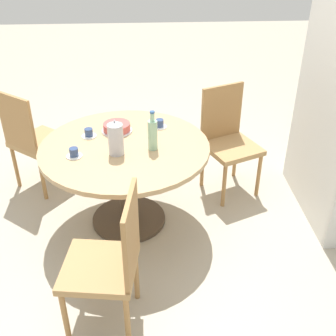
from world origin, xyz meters
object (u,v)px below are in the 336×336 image
(coffee_pot, at_px, (116,138))
(chair_b, at_px, (110,261))
(chair_a, at_px, (33,139))
(cake_main, at_px, (117,128))
(cup_b, at_px, (74,153))
(cup_c, at_px, (160,124))
(water_bottle, at_px, (153,134))
(cup_a, at_px, (89,133))
(chair_c, at_px, (228,139))

(coffee_pot, bearing_deg, chair_b, -0.84)
(chair_a, distance_m, cake_main, 0.85)
(cup_b, bearing_deg, cup_c, 124.74)
(chair_a, distance_m, cup_c, 1.15)
(coffee_pot, bearing_deg, water_bottle, 101.87)
(water_bottle, height_order, cup_c, water_bottle)
(chair_a, bearing_deg, cup_b, 161.81)
(cup_a, distance_m, cup_c, 0.57)
(chair_a, distance_m, cup_a, 0.71)
(water_bottle, relative_size, cup_c, 2.59)
(water_bottle, xyz_separation_m, cup_a, (-0.22, -0.49, -0.09))
(cup_b, xyz_separation_m, cup_c, (-0.43, 0.62, 0.00))
(chair_b, distance_m, cup_b, 0.92)
(cake_main, xyz_separation_m, cup_a, (0.08, -0.21, -0.01))
(coffee_pot, bearing_deg, cake_main, -177.73)
(coffee_pot, bearing_deg, chair_a, -130.98)
(coffee_pot, xyz_separation_m, cake_main, (-0.35, -0.01, -0.09))
(water_bottle, xyz_separation_m, cup_b, (0.08, -0.56, -0.09))
(chair_a, xyz_separation_m, cake_main, (0.31, 0.75, 0.24))
(water_bottle, bearing_deg, cup_a, -114.39)
(cup_a, bearing_deg, cake_main, 109.78)
(cup_a, relative_size, cup_b, 1.00)
(cake_main, bearing_deg, coffee_pot, 2.27)
(cup_c, bearing_deg, cup_a, -76.64)
(cup_b, bearing_deg, cup_a, 166.38)
(chair_c, bearing_deg, water_bottle, -165.69)
(chair_c, bearing_deg, chair_a, 153.38)
(coffee_pot, height_order, water_bottle, water_bottle)
(chair_a, xyz_separation_m, chair_c, (0.10, 1.69, 0.00))
(cup_a, distance_m, cup_b, 0.31)
(cup_c, bearing_deg, water_bottle, -10.37)
(chair_b, xyz_separation_m, cup_a, (-1.14, -0.21, 0.23))
(coffee_pot, height_order, cup_c, coffee_pot)
(chair_c, distance_m, water_bottle, 0.90)
(chair_c, distance_m, cake_main, 0.99)
(chair_a, height_order, cake_main, chair_a)
(cup_a, bearing_deg, water_bottle, 65.61)
(chair_c, bearing_deg, cake_main, 169.64)
(chair_a, bearing_deg, cake_main, -164.93)
(chair_c, bearing_deg, cup_c, 171.72)
(chair_c, height_order, cup_a, chair_c)
(cake_main, bearing_deg, water_bottle, 42.87)
(cake_main, relative_size, cup_c, 2.09)
(chair_a, height_order, chair_b, same)
(water_bottle, bearing_deg, cup_c, 169.63)
(cup_a, bearing_deg, chair_b, 10.55)
(water_bottle, bearing_deg, chair_b, -16.59)
(water_bottle, bearing_deg, cup_b, -81.74)
(chair_b, xyz_separation_m, water_bottle, (-0.92, 0.27, 0.33))
(chair_c, distance_m, coffee_pot, 1.14)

